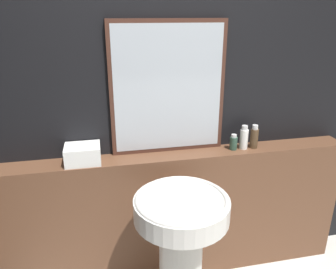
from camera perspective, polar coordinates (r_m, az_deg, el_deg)
wall_back at (r=2.14m, az=1.02°, el=5.59°), size 8.00×0.06×2.50m
vanity_counter at (r=2.36m, az=1.60°, el=-13.86°), size 2.38×0.19×0.94m
pedestal_sink at (r=1.93m, az=2.26°, el=-18.69°), size 0.52×0.52×0.89m
mirror at (r=2.06m, az=0.03°, el=7.94°), size 0.73×0.03×0.83m
towel_stack at (r=2.06m, az=-14.61°, el=-3.32°), size 0.21×0.17×0.11m
shampoo_bottle at (r=2.23m, az=11.33°, el=-1.38°), size 0.05×0.05×0.11m
conditioner_bottle at (r=2.25m, az=13.08°, el=-0.60°), size 0.05×0.05×0.16m
lotion_bottle at (r=2.28m, az=14.77°, el=-0.47°), size 0.05×0.05×0.16m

